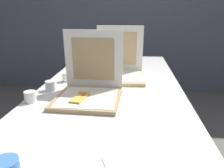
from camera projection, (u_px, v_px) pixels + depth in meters
name	position (u px, v px, depth m)	size (l,w,h in m)	color
wall_back	(125.00, 4.00, 3.19)	(10.00, 0.10, 2.60)	slate
table	(111.00, 92.00, 1.49)	(0.91, 2.07, 0.73)	silver
pizza_box_front	(89.00, 89.00, 1.24)	(0.36, 0.36, 0.37)	tan
pizza_box_middle	(119.00, 71.00, 1.62)	(0.37, 0.37, 0.37)	tan
cup_white_mid	(67.00, 77.00, 1.54)	(0.06, 0.06, 0.06)	white
cup_white_far	(84.00, 68.00, 1.78)	(0.06, 0.06, 0.06)	white
cup_white_near_left	(30.00, 97.00, 1.19)	(0.06, 0.06, 0.06)	white
cup_white_near_center	(50.00, 86.00, 1.36)	(0.06, 0.06, 0.06)	white
napkin_pile	(129.00, 167.00, 0.69)	(0.20, 0.18, 0.01)	white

